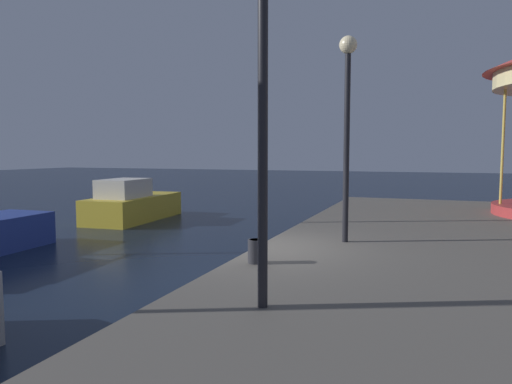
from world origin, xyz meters
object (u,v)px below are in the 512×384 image
(motorboat_yellow, at_px, (132,204))
(lamp_post_mid_promenade, at_px, (347,102))
(lamp_post_near_edge, at_px, (263,41))
(bollard_center, at_px, (257,251))
(bollard_north, at_px, (255,251))

(motorboat_yellow, relative_size, lamp_post_mid_promenade, 1.11)
(lamp_post_near_edge, distance_m, bollard_center, 3.66)
(lamp_post_mid_promenade, distance_m, bollard_north, 3.76)
(lamp_post_near_edge, xyz_separation_m, bollard_north, (-0.87, 2.04, -2.91))
(bollard_center, bearing_deg, motorboat_yellow, 135.69)
(motorboat_yellow, relative_size, lamp_post_near_edge, 1.02)
(motorboat_yellow, bearing_deg, lamp_post_near_edge, -48.00)
(motorboat_yellow, height_order, bollard_north, motorboat_yellow)
(lamp_post_mid_promenade, relative_size, bollard_north, 10.47)
(lamp_post_near_edge, relative_size, lamp_post_mid_promenade, 1.10)
(motorboat_yellow, height_order, lamp_post_near_edge, lamp_post_near_edge)
(motorboat_yellow, xyz_separation_m, bollard_center, (8.25, -8.06, 0.37))
(bollard_center, xyz_separation_m, bollard_north, (-0.02, -0.01, 0.00))
(lamp_post_mid_promenade, bearing_deg, lamp_post_near_edge, -92.86)
(bollard_center, bearing_deg, lamp_post_mid_promenade, 65.96)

